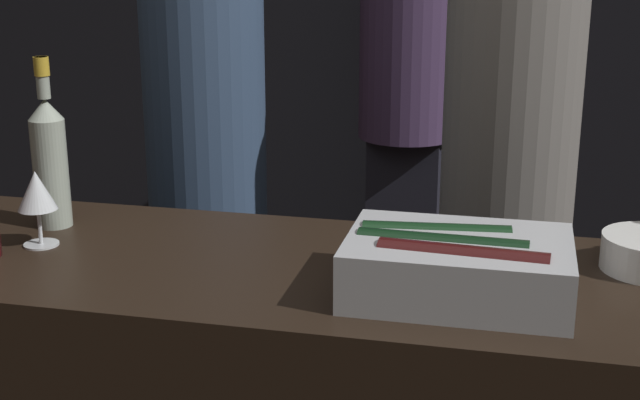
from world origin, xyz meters
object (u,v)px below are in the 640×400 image
at_px(ice_bin_with_bottles, 455,264).
at_px(rose_wine_bottle, 50,158).
at_px(person_in_hoodie, 207,159).
at_px(person_blond_tee, 407,95).
at_px(person_grey_polo, 508,163).
at_px(wine_glass, 37,193).

height_order(ice_bin_with_bottles, rose_wine_bottle, rose_wine_bottle).
relative_size(person_in_hoodie, person_blond_tee, 0.98).
distance_m(ice_bin_with_bottles, person_grey_polo, 0.89).
height_order(wine_glass, person_grey_polo, person_grey_polo).
distance_m(ice_bin_with_bottles, rose_wine_bottle, 0.87).
distance_m(wine_glass, person_in_hoodie, 0.85).
xyz_separation_m(rose_wine_bottle, person_grey_polo, (0.92, 0.69, -0.13)).
relative_size(wine_glass, person_blond_tee, 0.09).
height_order(ice_bin_with_bottles, person_grey_polo, person_grey_polo).
bearing_deg(person_blond_tee, rose_wine_bottle, 12.72).
bearing_deg(person_grey_polo, wine_glass, 65.40).
distance_m(wine_glass, person_grey_polo, 1.20).
relative_size(ice_bin_with_bottles, wine_glass, 2.47).
distance_m(rose_wine_bottle, person_in_hoodie, 0.74).
xyz_separation_m(ice_bin_with_bottles, person_in_hoodie, (-0.77, 0.91, -0.08)).
distance_m(rose_wine_bottle, person_grey_polo, 1.16).
height_order(ice_bin_with_bottles, person_in_hoodie, person_in_hoodie).
bearing_deg(rose_wine_bottle, wine_glass, -73.61).
bearing_deg(person_grey_polo, person_in_hoodie, 21.09).
bearing_deg(rose_wine_bottle, ice_bin_with_bottles, -12.75).
xyz_separation_m(person_in_hoodie, person_blond_tee, (0.42, 1.12, 0.01)).
bearing_deg(person_blond_tee, ice_bin_with_bottles, 37.71).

